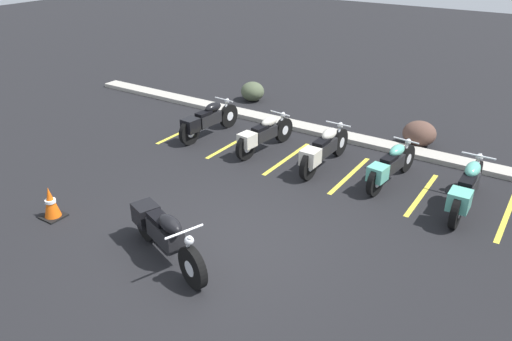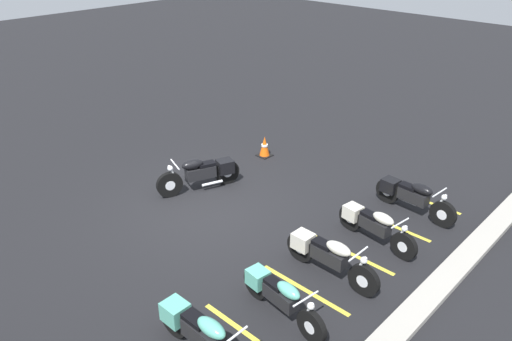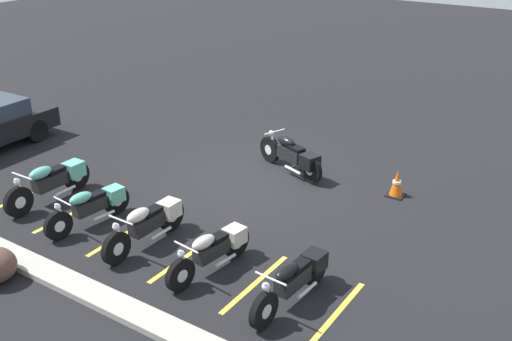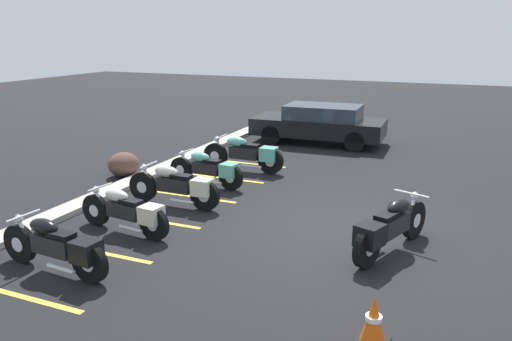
% 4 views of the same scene
% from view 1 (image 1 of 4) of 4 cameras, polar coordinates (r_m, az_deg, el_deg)
% --- Properties ---
extents(ground, '(60.00, 60.00, 0.00)m').
position_cam_1_polar(ground, '(8.79, -3.66, -8.39)').
color(ground, black).
extents(motorcycle_black_featured, '(2.20, 1.02, 0.90)m').
position_cam_1_polar(motorcycle_black_featured, '(8.33, -10.53, -6.98)').
color(motorcycle_black_featured, black).
rests_on(motorcycle_black_featured, ground).
extents(parked_bike_0, '(0.61, 2.16, 0.85)m').
position_cam_1_polar(parked_bike_0, '(13.02, -5.65, 5.74)').
color(parked_bike_0, black).
rests_on(parked_bike_0, ground).
extents(parked_bike_1, '(0.63, 2.07, 0.82)m').
position_cam_1_polar(parked_bike_1, '(12.08, 0.78, 4.12)').
color(parked_bike_1, black).
rests_on(parked_bike_1, ground).
extents(parked_bike_2, '(0.62, 2.20, 0.87)m').
position_cam_1_polar(parked_bike_2, '(11.30, 7.68, 2.40)').
color(parked_bike_2, black).
rests_on(parked_bike_2, ground).
extents(parked_bike_3, '(0.62, 2.07, 0.82)m').
position_cam_1_polar(parked_bike_3, '(10.88, 15.09, 0.53)').
color(parked_bike_3, black).
rests_on(parked_bike_3, ground).
extents(parked_bike_4, '(0.65, 2.30, 0.91)m').
position_cam_1_polar(parked_bike_4, '(10.30, 22.93, -1.92)').
color(parked_bike_4, black).
rests_on(parked_bike_4, ground).
extents(concrete_curb, '(18.00, 0.50, 0.12)m').
position_cam_1_polar(concrete_curb, '(13.08, 10.98, 3.63)').
color(concrete_curb, '#A8A399').
rests_on(concrete_curb, ground).
extents(landscape_rock_0, '(1.05, 1.04, 0.59)m').
position_cam_1_polar(landscape_rock_0, '(15.84, -0.40, 9.03)').
color(landscape_rock_0, '#4A553D').
rests_on(landscape_rock_0, ground).
extents(landscape_rock_1, '(0.98, 0.95, 0.63)m').
position_cam_1_polar(landscape_rock_1, '(13.11, 18.17, 4.03)').
color(landscape_rock_1, brown).
rests_on(landscape_rock_1, ground).
extents(traffic_cone, '(0.40, 0.40, 0.64)m').
position_cam_1_polar(traffic_cone, '(10.13, -22.40, -3.49)').
color(traffic_cone, black).
rests_on(traffic_cone, ground).
extents(stall_line_0, '(0.10, 2.10, 0.00)m').
position_cam_1_polar(stall_line_0, '(13.61, -8.24, 4.49)').
color(stall_line_0, gold).
rests_on(stall_line_0, ground).
extents(stall_line_1, '(0.10, 2.10, 0.00)m').
position_cam_1_polar(stall_line_1, '(12.67, -2.73, 3.06)').
color(stall_line_1, gold).
rests_on(stall_line_1, ground).
extents(stall_line_2, '(0.10, 2.10, 0.00)m').
position_cam_1_polar(stall_line_2, '(11.88, 3.57, 1.38)').
color(stall_line_2, gold).
rests_on(stall_line_2, ground).
extents(stall_line_3, '(0.10, 2.10, 0.00)m').
position_cam_1_polar(stall_line_3, '(11.26, 10.66, -0.52)').
color(stall_line_3, gold).
rests_on(stall_line_3, ground).
extents(stall_line_4, '(0.10, 2.10, 0.00)m').
position_cam_1_polar(stall_line_4, '(10.84, 18.44, -2.60)').
color(stall_line_4, gold).
rests_on(stall_line_4, ground).
extents(stall_line_5, '(0.10, 2.10, 0.00)m').
position_cam_1_polar(stall_line_5, '(10.65, 26.69, -4.74)').
color(stall_line_5, gold).
rests_on(stall_line_5, ground).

